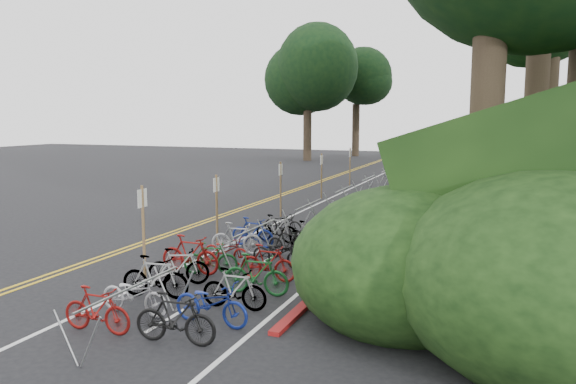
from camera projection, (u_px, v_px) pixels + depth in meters
ground at (112, 281)px, 15.52m from camera, size 120.00×120.00×0.00m
road_markings at (274, 220)px, 24.62m from camera, size 7.47×80.00×0.01m
red_curb at (397, 219)px, 24.55m from camera, size 0.25×28.00×0.10m
embankment at (569, 156)px, 28.09m from camera, size 14.30×48.14×9.11m
bike_rack_front at (132, 299)px, 11.56m from camera, size 1.09×3.35×1.05m
bike_racks_rest at (344, 195)px, 26.33m from camera, size 1.14×23.00×1.17m
signpost_near at (143, 227)px, 15.31m from camera, size 0.08×0.40×2.67m
signposts_rest at (303, 179)px, 28.04m from camera, size 0.08×18.40×2.50m
bike_front at (190, 254)px, 16.21m from camera, size 0.57×1.90×1.13m
bike_valet at (237, 259)px, 15.95m from camera, size 3.21×12.38×1.08m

